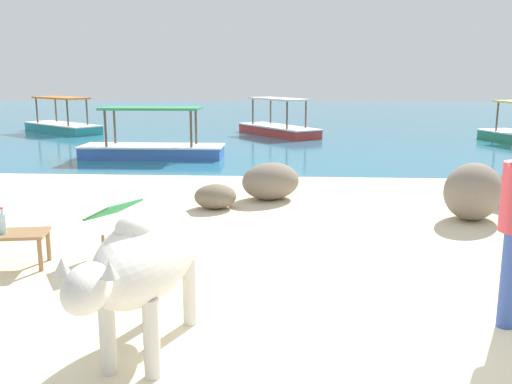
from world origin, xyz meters
name	(u,v)px	position (x,y,z in m)	size (l,w,h in m)	color
sand_beach	(263,323)	(0.00, 0.00, 0.02)	(18.00, 14.00, 0.04)	beige
water_surface	(287,120)	(0.00, 22.00, 0.00)	(60.00, 36.00, 0.03)	teal
cow	(147,257)	(-0.84, -0.57, 0.79)	(0.79, 2.04, 1.14)	beige
low_bench_table	(11,238)	(-2.84, 1.23, 0.37)	(0.83, 0.57, 0.39)	olive
bottle	(3,223)	(-2.89, 1.17, 0.55)	(0.07, 0.07, 0.30)	#A3C6D1
deck_chair_near	(123,227)	(-1.68, 1.55, 0.42)	(0.93, 0.85, 0.68)	olive
shore_rock_medium	(271,181)	(-0.12, 4.85, 0.35)	(1.05, 0.83, 0.62)	gray
shore_rock_small	(473,191)	(2.89, 3.68, 0.46)	(1.07, 0.80, 0.84)	gray
shore_rock_flat	(215,196)	(-0.97, 4.12, 0.23)	(0.67, 0.63, 0.38)	#756651
boat_red	(278,127)	(-0.26, 15.31, 0.29)	(3.08, 3.66, 1.29)	#C63833
boat_blue	(152,147)	(-3.36, 9.69, 0.29)	(3.69, 1.20, 1.29)	#3866B7
boat_teal	(62,125)	(-8.24, 15.77, 0.29)	(3.61, 3.16, 1.29)	teal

